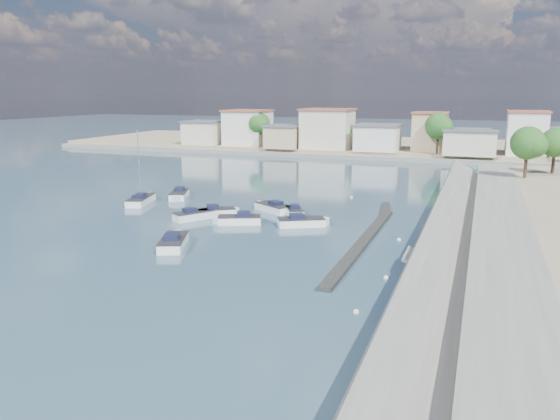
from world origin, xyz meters
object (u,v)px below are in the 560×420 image
motorboat_g (179,195)px  motorboat_b (219,212)px  sailboat (142,200)px  motorboat_e (195,216)px  motorboat_d (237,220)px  motorboat_a (174,242)px  motorboat_f (294,212)px  motorboat_c (272,208)px  motorboat_h (304,222)px

motorboat_g → motorboat_b: bearing=-38.3°
sailboat → motorboat_e: bearing=-27.1°
motorboat_d → motorboat_e: bearing=175.5°
motorboat_a → motorboat_e: 10.40m
motorboat_f → motorboat_e: bearing=-148.9°
motorboat_d → motorboat_g: (-12.71, 9.98, 0.00)m
motorboat_a → motorboat_f: bearing=69.3°
motorboat_c → motorboat_e: same height
motorboat_d → motorboat_c: bearing=80.7°
motorboat_g → motorboat_h: size_ratio=1.09×
motorboat_b → motorboat_e: bearing=-125.5°
motorboat_a → motorboat_b: size_ratio=1.34×
motorboat_g → sailboat: sailboat is taller
motorboat_c → motorboat_d: same height
motorboat_a → motorboat_e: same height
motorboat_b → motorboat_c: 6.26m
motorboat_f → motorboat_c: bearing=161.3°
motorboat_g → sailboat: size_ratio=0.61×
motorboat_c → motorboat_h: size_ratio=1.01×
motorboat_e → motorboat_h: size_ratio=0.89×
sailboat → motorboat_g: bearing=58.6°
motorboat_c → motorboat_h: (5.56, -5.46, -0.00)m
motorboat_a → motorboat_h: size_ratio=1.13×
motorboat_b → motorboat_h: same height
motorboat_e → motorboat_h: bearing=5.3°
motorboat_f → motorboat_h: same height
motorboat_d → motorboat_h: size_ratio=0.97×
motorboat_f → motorboat_h: (2.58, -4.45, 0.00)m
motorboat_d → motorboat_e: same height
motorboat_e → motorboat_d: bearing=-4.5°
motorboat_c → motorboat_e: 9.00m
sailboat → motorboat_c: bearing=4.4°
motorboat_h → motorboat_b: bearing=173.4°
motorboat_d → sailboat: 16.36m
motorboat_e → motorboat_a: bearing=-71.3°
motorboat_g → motorboat_h: same height
motorboat_g → motorboat_a: bearing=-60.5°
motorboat_b → motorboat_d: same height
motorboat_e → motorboat_g: (-7.66, 9.58, 0.00)m
motorboat_h → sailboat: size_ratio=0.56×
motorboat_e → motorboat_f: same height
motorboat_c → motorboat_g: (-13.85, 3.04, 0.00)m
motorboat_d → motorboat_f: bearing=55.3°
motorboat_a → sailboat: bearing=132.1°
motorboat_g → sailboat: (-2.64, -4.32, 0.04)m
motorboat_a → sailboat: 20.36m
motorboat_a → motorboat_h: same height
motorboat_d → motorboat_f: same height
motorboat_a → motorboat_b: same height
motorboat_d → sailboat: sailboat is taller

